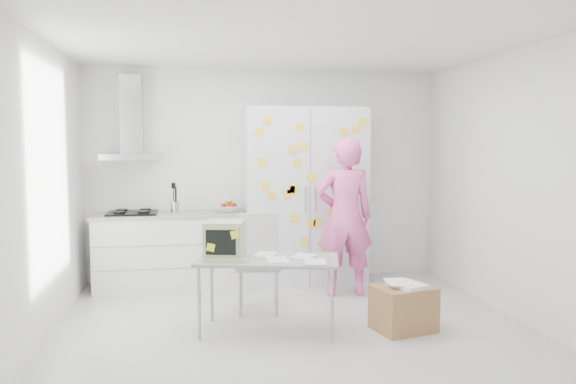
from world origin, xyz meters
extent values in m
cube|color=silver|center=(0.00, 0.00, -0.01)|extent=(4.50, 4.00, 0.02)
cube|color=white|center=(0.00, 2.00, 1.35)|extent=(4.50, 0.02, 2.70)
cube|color=white|center=(-2.25, 0.00, 1.35)|extent=(0.02, 4.00, 2.70)
cube|color=white|center=(2.25, 0.00, 1.35)|extent=(0.02, 4.00, 2.70)
cube|color=white|center=(0.00, 0.00, 2.70)|extent=(4.50, 4.00, 0.02)
cube|color=white|center=(-1.20, 1.70, 0.44)|extent=(1.80, 0.60, 0.88)
cube|color=gray|center=(-1.20, 1.40, 0.58)|extent=(1.76, 0.01, 0.01)
cube|color=gray|center=(-1.20, 1.40, 0.30)|extent=(1.76, 0.01, 0.01)
cube|color=#9E9E99|center=(-1.20, 1.70, 0.90)|extent=(1.84, 0.63, 0.04)
cube|color=black|center=(-1.65, 1.70, 0.93)|extent=(0.58, 0.50, 0.03)
cylinder|color=black|center=(-1.79, 1.58, 0.95)|extent=(0.14, 0.14, 0.02)
cylinder|color=black|center=(-1.51, 1.58, 0.95)|extent=(0.14, 0.14, 0.02)
cylinder|color=black|center=(-1.79, 1.82, 0.95)|extent=(0.14, 0.14, 0.02)
cylinder|color=black|center=(-1.51, 1.82, 0.95)|extent=(0.14, 0.14, 0.02)
cylinder|color=silver|center=(-1.15, 1.70, 0.99)|extent=(0.10, 0.10, 0.14)
cylinder|color=black|center=(-1.16, 1.71, 1.09)|extent=(0.01, 0.01, 0.30)
cylinder|color=black|center=(-1.13, 1.69, 1.09)|extent=(0.01, 0.01, 0.30)
cylinder|color=black|center=(-1.15, 1.72, 1.09)|extent=(0.01, 0.01, 0.30)
cube|color=black|center=(-1.16, 1.71, 1.25)|extent=(0.05, 0.01, 0.07)
imported|color=white|center=(-0.50, 1.70, 0.96)|extent=(0.31, 0.31, 0.08)
sphere|color=#B2140F|center=(-0.56, 1.72, 0.99)|extent=(0.08, 0.08, 0.08)
sphere|color=#B2140F|center=(-0.47, 1.65, 0.99)|extent=(0.08, 0.08, 0.08)
sphere|color=#B2140F|center=(-0.43, 1.74, 0.99)|extent=(0.08, 0.08, 0.08)
cylinder|color=yellow|center=(-0.52, 1.72, 1.03)|extent=(0.09, 0.17, 0.10)
cylinder|color=yellow|center=(-0.49, 1.72, 1.03)|extent=(0.04, 0.17, 0.10)
cylinder|color=yellow|center=(-0.47, 1.72, 1.03)|extent=(0.08, 0.17, 0.10)
cube|color=silver|center=(-1.65, 1.75, 1.60)|extent=(0.70, 0.48, 0.07)
cube|color=silver|center=(-1.65, 1.87, 2.10)|extent=(0.26, 0.24, 0.95)
cube|color=silver|center=(0.45, 1.68, 1.10)|extent=(1.50, 0.65, 2.20)
cube|color=slate|center=(0.45, 1.35, 1.10)|extent=(0.01, 0.01, 2.16)
cube|color=silver|center=(0.39, 1.34, 1.10)|extent=(0.02, 0.02, 0.30)
cube|color=silver|center=(0.51, 1.34, 1.10)|extent=(0.02, 0.02, 0.30)
cube|color=yellow|center=(0.86, 1.34, 1.90)|extent=(0.10, 0.00, 0.10)
cube|color=yellow|center=(1.01, 1.34, 1.93)|extent=(0.12, 0.00, 0.12)
cube|color=yellow|center=(1.12, 1.34, 1.05)|extent=(0.12, 0.00, 0.12)
cube|color=yellow|center=(0.22, 1.34, 1.21)|extent=(0.10, 0.00, 0.10)
cube|color=yellow|center=(0.46, 1.34, 1.35)|extent=(0.12, 0.00, 0.12)
cube|color=yellow|center=(0.83, 1.34, 0.86)|extent=(0.12, 0.00, 0.12)
cube|color=yellow|center=(0.25, 1.34, 0.87)|extent=(0.10, 0.00, 0.10)
cube|color=yellow|center=(0.32, 1.34, 1.95)|extent=(0.12, 0.00, 0.12)
cube|color=yellow|center=(0.54, 1.34, 0.81)|extent=(0.12, 0.00, 0.12)
cube|color=yellow|center=(0.86, 1.34, 1.19)|extent=(0.12, 0.00, 0.12)
cube|color=yellow|center=(0.74, 1.34, 0.94)|extent=(0.10, 0.00, 0.10)
cube|color=yellow|center=(0.24, 1.34, 1.69)|extent=(0.12, 0.00, 0.12)
cube|color=yellow|center=(-0.01, 1.34, 1.15)|extent=(0.10, 0.00, 0.10)
cube|color=yellow|center=(-0.10, 1.34, 1.26)|extent=(0.10, 0.00, 0.10)
cube|color=yellow|center=(-0.16, 1.34, 1.89)|extent=(0.11, 0.00, 0.11)
cube|color=yellow|center=(0.38, 1.34, 0.59)|extent=(0.10, 0.00, 0.10)
cube|color=yellow|center=(0.25, 1.34, 1.22)|extent=(0.11, 0.00, 0.11)
cube|color=yellow|center=(0.99, 1.34, 0.59)|extent=(0.11, 0.00, 0.11)
cube|color=yellow|center=(1.09, 1.34, 2.03)|extent=(0.10, 0.00, 0.10)
cube|color=yellow|center=(0.28, 1.34, 1.53)|extent=(0.10, 0.00, 0.10)
cube|color=yellow|center=(0.17, 1.34, 1.16)|extent=(0.11, 0.00, 0.11)
cube|color=yellow|center=(0.63, 1.34, 0.52)|extent=(0.10, 0.00, 0.10)
cube|color=yellow|center=(-0.07, 1.34, 2.03)|extent=(0.10, 0.00, 0.10)
cube|color=yellow|center=(-0.13, 1.34, 1.54)|extent=(0.12, 0.00, 0.12)
cube|color=yellow|center=(0.76, 1.34, 0.77)|extent=(0.11, 0.00, 0.11)
cube|color=yellow|center=(0.37, 1.34, 1.73)|extent=(0.11, 0.00, 0.11)
cube|color=yellow|center=(0.72, 1.34, 1.28)|extent=(0.11, 0.00, 0.11)
cube|color=yellow|center=(0.47, 1.34, 0.80)|extent=(0.11, 0.00, 0.11)
imported|color=pink|center=(0.79, 1.02, 0.91)|extent=(0.69, 0.47, 1.83)
cube|color=#93959C|center=(-0.26, -0.11, 0.68)|extent=(1.41, 0.94, 0.03)
cylinder|color=#A7A6AB|center=(-0.90, -0.23, 0.33)|extent=(0.04, 0.04, 0.67)
cylinder|color=#A7A6AB|center=(0.25, -0.51, 0.33)|extent=(0.04, 0.04, 0.67)
cylinder|color=#A7A6AB|center=(-0.77, 0.29, 0.33)|extent=(0.04, 0.04, 0.67)
cylinder|color=#A7A6AB|center=(0.38, 0.01, 0.33)|extent=(0.04, 0.04, 0.67)
cube|color=#B8B989|center=(-0.65, 0.06, 0.86)|extent=(0.43, 0.44, 0.33)
cube|color=#B8B989|center=(-0.69, -0.13, 0.86)|extent=(0.33, 0.10, 0.30)
cube|color=black|center=(-0.70, -0.13, 0.86)|extent=(0.27, 0.07, 0.23)
cube|color=#D9EB2A|center=(-0.79, -0.12, 0.82)|extent=(0.08, 0.02, 0.09)
cube|color=#D9EB2A|center=(-0.57, -0.17, 0.94)|extent=(0.09, 0.02, 0.09)
cube|color=#B8B989|center=(-0.66, -0.18, 0.71)|extent=(0.43, 0.23, 0.02)
cube|color=gray|center=(-0.66, -0.18, 0.72)|extent=(0.38, 0.19, 0.01)
cube|color=silver|center=(-0.18, -0.18, 0.70)|extent=(0.20, 0.28, 0.00)
cube|color=silver|center=(0.08, -0.08, 0.70)|extent=(0.31, 0.34, 0.00)
cube|color=silver|center=(0.14, -0.35, 0.70)|extent=(0.23, 0.30, 0.00)
cube|color=silver|center=(-0.26, 0.08, 0.70)|extent=(0.29, 0.33, 0.00)
cube|color=#B4B5B2|center=(-0.28, 0.53, 0.49)|extent=(0.51, 0.51, 0.04)
cube|color=#B4B5B2|center=(-0.25, 0.73, 0.76)|extent=(0.44, 0.09, 0.50)
cylinder|color=#B1B0B5|center=(-0.48, 0.37, 0.23)|extent=(0.03, 0.03, 0.47)
cylinder|color=#B1B0B5|center=(-0.12, 0.32, 0.23)|extent=(0.03, 0.03, 0.47)
cylinder|color=#B1B0B5|center=(-0.44, 0.74, 0.23)|extent=(0.03, 0.03, 0.47)
cylinder|color=#B1B0B5|center=(-0.07, 0.69, 0.23)|extent=(0.03, 0.03, 0.47)
cube|color=#9F7445|center=(1.00, -0.29, 0.21)|extent=(0.61, 0.53, 0.42)
cube|color=white|center=(1.03, -0.31, 0.44)|extent=(0.35, 0.40, 0.04)
cube|color=white|center=(0.96, -0.26, 0.46)|extent=(0.24, 0.33, 0.00)
camera|label=1|loc=(-0.96, -5.19, 1.77)|focal=35.00mm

